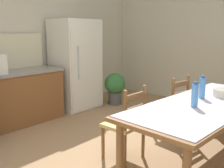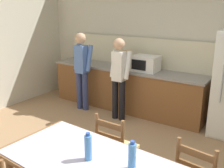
{
  "view_description": "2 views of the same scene",
  "coord_description": "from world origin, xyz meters",
  "views": [
    {
      "loc": [
        -2.23,
        -1.75,
        1.54
      ],
      "look_at": [
        0.01,
        0.2,
        0.94
      ],
      "focal_mm": 42.0,
      "sensor_mm": 36.0,
      "label": 1
    },
    {
      "loc": [
        1.65,
        -2.33,
        2.12
      ],
      "look_at": [
        -0.0,
        0.18,
        1.22
      ],
      "focal_mm": 42.0,
      "sensor_mm": 36.0,
      "label": 2
    }
  ],
  "objects": [
    {
      "name": "wall_back",
      "position": [
        0.0,
        2.66,
        1.45
      ],
      "size": [
        6.52,
        0.12,
        2.9
      ],
      "primitive_type": "cube",
      "color": "beige",
      "rests_on": "ground"
    },
    {
      "name": "kitchen_counter",
      "position": [
        -1.0,
        2.23,
        0.45
      ],
      "size": [
        3.35,
        0.66,
        0.89
      ],
      "color": "brown",
      "rests_on": "ground"
    },
    {
      "name": "counter_splashback",
      "position": [
        -1.0,
        2.54,
        1.19
      ],
      "size": [
        3.31,
        0.03,
        0.6
      ],
      "primitive_type": "cube",
      "color": "beige",
      "rests_on": "kitchen_counter"
    },
    {
      "name": "microwave",
      "position": [
        -0.55,
        2.21,
        1.04
      ],
      "size": [
        0.5,
        0.39,
        0.3
      ],
      "color": "white",
      "rests_on": "kitchen_counter"
    },
    {
      "name": "paper_bag",
      "position": [
        -1.02,
        2.2,
        1.07
      ],
      "size": [
        0.24,
        0.16,
        0.36
      ],
      "primitive_type": "cube",
      "color": "tan",
      "rests_on": "kitchen_counter"
    },
    {
      "name": "bottle_near_centre",
      "position": [
        0.31,
        -0.68,
        0.89
      ],
      "size": [
        0.07,
        0.07,
        0.27
      ],
      "color": "#4C8ED6",
      "rests_on": "dining_table"
    },
    {
      "name": "bottle_off_centre",
      "position": [
        0.71,
        -0.59,
        0.89
      ],
      "size": [
        0.07,
        0.07,
        0.27
      ],
      "color": "#4C8ED6",
      "rests_on": "dining_table"
    },
    {
      "name": "chair_side_far_left",
      "position": [
        0.12,
        0.07,
        0.44
      ],
      "size": [
        0.42,
        0.4,
        0.91
      ],
      "rotation": [
        0.0,
        0.0,
        3.13
      ],
      "color": "brown",
      "rests_on": "ground"
    },
    {
      "name": "person_at_sink",
      "position": [
        -1.74,
        1.71,
        0.91
      ],
      "size": [
        0.4,
        0.28,
        1.61
      ],
      "rotation": [
        0.0,
        0.0,
        1.57
      ],
      "color": "navy",
      "rests_on": "ground"
    },
    {
      "name": "person_at_counter",
      "position": [
        -0.83,
        1.69,
        0.88
      ],
      "size": [
        0.39,
        0.27,
        1.56
      ],
      "rotation": [
        0.0,
        0.0,
        1.57
      ],
      "color": "black",
      "rests_on": "ground"
    }
  ]
}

